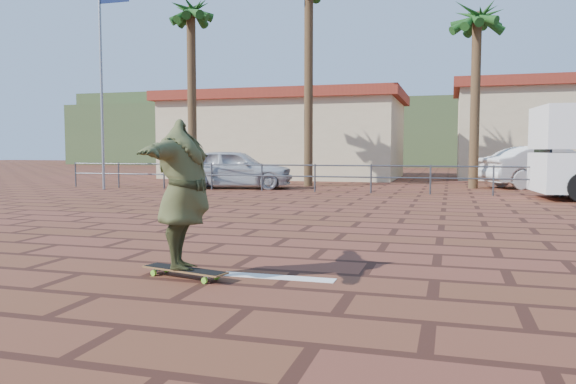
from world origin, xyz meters
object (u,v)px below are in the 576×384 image
object	(u,v)px
longboard	(185,270)
car_white	(548,167)
skateboarder	(183,194)
car_silver	(235,169)

from	to	relation	value
longboard	car_white	size ratio (longest dim) A/B	0.23
longboard	car_white	bearing A→B (deg)	83.69
skateboarder	longboard	bearing A→B (deg)	-36.54
car_silver	car_white	xyz separation A→B (m)	(11.76, 3.50, 0.06)
longboard	skateboarder	distance (m)	0.90
car_white	car_silver	bearing A→B (deg)	83.52
longboard	car_silver	bearing A→B (deg)	123.33
skateboarder	car_white	world-z (taller)	skateboarder
longboard	car_silver	size ratio (longest dim) A/B	0.25
car_silver	car_white	bearing A→B (deg)	-83.30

